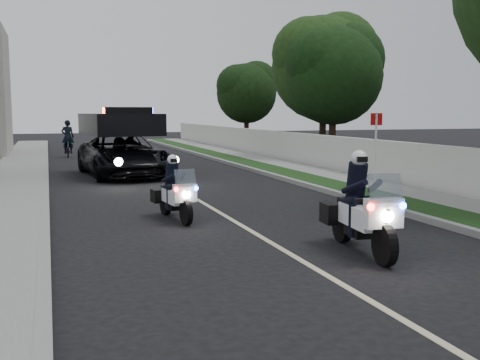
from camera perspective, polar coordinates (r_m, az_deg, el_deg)
name	(u,v)px	position (r m, az deg, el deg)	size (l,w,h in m)	color
ground	(294,256)	(10.06, 5.35, -7.55)	(120.00, 120.00, 0.00)	black
curb_right	(286,179)	(20.69, 4.55, 0.10)	(0.20, 60.00, 0.15)	gray
grass_verge	(303,178)	(20.98, 6.31, 0.18)	(1.20, 60.00, 0.16)	#193814
sidewalk_right	(335,177)	(21.55, 9.45, 0.31)	(1.40, 60.00, 0.16)	gray
property_wall	(359,158)	(21.97, 11.79, 2.14)	(0.22, 60.00, 1.50)	beige
curb_left	(46,189)	(19.06, -18.78, -0.82)	(0.20, 60.00, 0.15)	gray
sidewalk_left	(8,190)	(19.10, -22.08, -0.94)	(2.00, 60.00, 0.16)	gray
lane_marking	(174,186)	(19.48, -6.62, -0.56)	(0.12, 50.00, 0.01)	#BFB78C
police_moto_left	(175,220)	(13.41, -6.48, -3.93)	(0.62, 1.78, 1.51)	white
police_moto_right	(360,253)	(10.49, 11.89, -7.08)	(0.75, 2.15, 1.82)	white
police_suv	(123,176)	(22.71, -11.55, 0.39)	(2.71, 5.85, 2.84)	black
bicycle	(68,157)	(32.79, -16.70, 2.19)	(0.54, 1.55, 0.81)	black
cyclist	(68,157)	(32.79, -16.70, 2.19)	(0.66, 0.44, 1.83)	black
sign_post	(374,189)	(19.04, 13.23, -0.87)	(0.39, 0.39, 2.52)	#A2240B
tree_right_c	(332,160)	(30.06, 9.12, 1.99)	(5.00, 5.00, 8.34)	black
tree_right_d	(322,158)	(31.39, 8.17, 2.21)	(5.55, 5.55, 9.26)	#244316
tree_right_e	(246,145)	(43.15, 0.65, 3.53)	(4.46, 4.46, 7.43)	black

